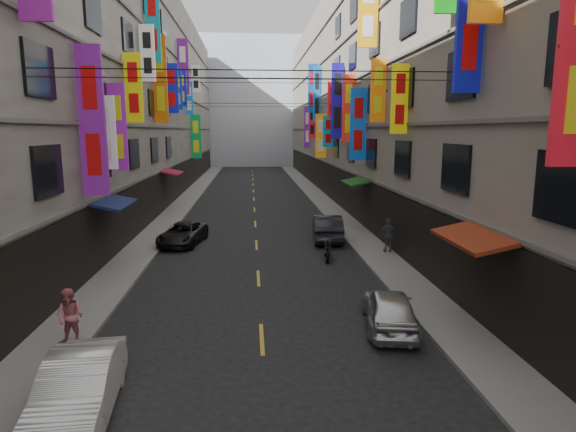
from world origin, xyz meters
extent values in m
cube|color=slate|center=(-6.00, 42.00, 0.06)|extent=(2.00, 90.00, 0.12)
cube|color=slate|center=(6.00, 42.00, 0.06)|extent=(2.00, 90.00, 0.12)
cube|color=gray|center=(-12.00, 42.00, 9.50)|extent=(10.00, 90.00, 19.00)
cube|color=black|center=(-6.95, 42.00, 1.50)|extent=(0.12, 85.50, 3.00)
cube|color=#66635E|center=(-6.94, 42.00, 3.20)|extent=(0.16, 90.00, 0.14)
cube|color=#66635E|center=(-6.94, 42.00, 6.40)|extent=(0.16, 90.00, 0.14)
cube|color=#66635E|center=(-6.94, 42.00, 9.60)|extent=(0.16, 90.00, 0.14)
cube|color=#66635E|center=(-6.94, 42.00, 12.80)|extent=(0.16, 90.00, 0.14)
cube|color=gray|center=(12.00, 42.00, 9.50)|extent=(10.00, 90.00, 19.00)
cube|color=black|center=(6.95, 42.00, 1.50)|extent=(0.12, 85.50, 3.00)
cube|color=#66635E|center=(6.94, 42.00, 3.20)|extent=(0.16, 90.00, 0.14)
cube|color=#66635E|center=(6.94, 42.00, 6.40)|extent=(0.16, 90.00, 0.14)
cube|color=#66635E|center=(6.94, 42.00, 9.60)|extent=(0.16, 90.00, 0.14)
cube|color=#66635E|center=(6.94, 42.00, 12.80)|extent=(0.16, 90.00, 0.14)
cube|color=silver|center=(0.00, 92.00, 11.00)|extent=(18.00, 8.00, 22.00)
cube|color=#0D119A|center=(6.48, 19.52, 9.67)|extent=(0.84, 0.18, 4.79)
cylinder|color=black|center=(6.53, 19.52, 9.67)|extent=(0.94, 0.08, 0.08)
cube|color=#6F1884|center=(-6.41, 24.18, 6.46)|extent=(0.99, 0.18, 5.81)
cylinder|color=black|center=(-6.46, 24.18, 6.46)|extent=(1.09, 0.08, 0.08)
cube|color=silver|center=(-6.47, 26.07, 6.02)|extent=(0.86, 0.18, 3.13)
cylinder|color=black|center=(-6.52, 26.07, 6.02)|extent=(0.96, 0.08, 0.08)
cube|color=yellow|center=(6.52, 26.45, 7.52)|extent=(0.76, 0.18, 3.10)
cylinder|color=black|center=(6.57, 26.45, 7.52)|extent=(0.86, 0.08, 0.08)
cube|color=purple|center=(-6.50, 28.23, 6.27)|extent=(0.80, 0.18, 4.08)
cylinder|color=black|center=(-6.55, 28.23, 6.27)|extent=(0.90, 0.08, 0.08)
cube|color=orange|center=(6.51, 30.24, 8.20)|extent=(0.78, 0.18, 3.26)
cylinder|color=black|center=(6.56, 30.24, 8.20)|extent=(0.88, 0.08, 0.08)
cube|color=#D5CF0B|center=(-6.44, 31.56, 8.37)|extent=(0.92, 0.18, 3.64)
cylinder|color=black|center=(-6.49, 31.56, 8.37)|extent=(1.02, 0.08, 0.08)
cube|color=#FFA60D|center=(6.35, 32.28, 12.69)|extent=(1.10, 0.18, 3.97)
cylinder|color=black|center=(6.40, 32.28, 12.69)|extent=(1.20, 0.08, 0.08)
cube|color=blue|center=(6.41, 34.36, 6.51)|extent=(0.99, 0.18, 4.40)
cylinder|color=black|center=(6.46, 34.36, 6.51)|extent=(1.09, 0.08, 0.08)
cube|color=white|center=(-6.47, 35.82, 10.80)|extent=(0.87, 0.18, 3.36)
cylinder|color=black|center=(-6.52, 35.82, 10.80)|extent=(0.97, 0.08, 0.08)
cube|color=#0C8395|center=(-6.44, 37.79, 12.97)|extent=(0.93, 0.18, 4.87)
cylinder|color=black|center=(-6.49, 37.79, 12.97)|extent=(1.03, 0.08, 0.08)
cube|color=red|center=(6.50, 37.96, 7.63)|extent=(0.80, 0.18, 4.58)
cylinder|color=black|center=(6.55, 37.96, 7.63)|extent=(0.90, 0.08, 0.08)
cube|color=#C3580A|center=(-6.43, 39.52, 9.62)|extent=(0.94, 0.18, 5.90)
cylinder|color=black|center=(-6.48, 39.52, 9.62)|extent=(1.04, 0.08, 0.08)
cube|color=#180D9D|center=(6.44, 41.88, 8.34)|extent=(0.92, 0.18, 5.67)
cylinder|color=black|center=(6.49, 41.88, 8.34)|extent=(1.02, 0.08, 0.08)
cube|color=#0F17B1|center=(-6.38, 44.13, 9.40)|extent=(1.03, 0.18, 3.81)
cylinder|color=black|center=(-6.43, 44.13, 9.40)|extent=(1.13, 0.08, 0.08)
cube|color=red|center=(6.49, 44.43, 8.63)|extent=(0.81, 0.18, 2.88)
cylinder|color=black|center=(6.54, 44.43, 8.63)|extent=(0.91, 0.08, 0.08)
cube|color=#0C8193|center=(6.45, 46.15, 6.06)|extent=(0.90, 0.18, 2.68)
cylinder|color=black|center=(6.50, 46.15, 6.06)|extent=(1.00, 0.08, 0.08)
cube|color=#0F2CB2|center=(-6.48, 47.85, 9.56)|extent=(0.85, 0.18, 3.29)
cylinder|color=black|center=(-6.53, 47.85, 9.56)|extent=(0.95, 0.08, 0.08)
cube|color=#0E17AC|center=(-6.45, 50.35, 9.93)|extent=(0.90, 0.18, 3.23)
cylinder|color=black|center=(-6.50, 50.35, 9.93)|extent=(1.00, 0.08, 0.08)
cube|color=#FF9E0E|center=(6.40, 50.05, 5.64)|extent=(1.00, 0.18, 4.07)
cylinder|color=black|center=(6.45, 50.05, 5.64)|extent=(1.10, 0.08, 0.08)
cube|color=#67167B|center=(-6.39, 51.55, 11.96)|extent=(1.01, 0.18, 5.06)
cylinder|color=black|center=(-6.44, 51.55, 11.96)|extent=(1.11, 0.08, 0.08)
cube|color=#0E58AD|center=(6.54, 54.26, 9.82)|extent=(0.73, 0.18, 5.53)
cylinder|color=black|center=(6.59, 54.26, 9.82)|extent=(0.83, 0.08, 0.08)
cube|color=blue|center=(-6.53, 56.44, 9.42)|extent=(0.75, 0.18, 3.33)
cylinder|color=black|center=(-6.58, 56.44, 9.42)|extent=(0.85, 0.08, 0.08)
cube|color=#0D41A2|center=(6.40, 56.34, 10.52)|extent=(0.99, 0.18, 5.00)
cylinder|color=black|center=(6.45, 56.34, 10.52)|extent=(1.09, 0.08, 0.08)
cube|color=red|center=(6.52, 57.68, 7.03)|extent=(0.76, 0.18, 3.50)
cylinder|color=black|center=(6.57, 57.68, 7.03)|extent=(0.86, 0.08, 0.08)
cube|color=#0B823A|center=(-6.33, 59.89, 5.48)|extent=(1.13, 0.18, 4.85)
cylinder|color=black|center=(-6.38, 59.89, 5.48)|extent=(1.23, 0.08, 0.08)
cube|color=silver|center=(-6.41, 62.34, 12.06)|extent=(0.99, 0.18, 3.01)
cylinder|color=black|center=(-6.46, 62.34, 12.06)|extent=(1.09, 0.08, 0.08)
cube|color=#5F1888|center=(6.52, 62.14, 6.53)|extent=(0.77, 0.18, 4.82)
cylinder|color=black|center=(6.57, 62.14, 6.53)|extent=(0.87, 0.08, 0.08)
cube|color=maroon|center=(6.30, 18.00, 3.00)|extent=(1.39, 3.20, 0.41)
cube|color=#16214E|center=(-6.30, 26.00, 3.00)|extent=(1.39, 3.20, 0.41)
cube|color=#154D14|center=(6.30, 34.00, 3.00)|extent=(1.39, 3.20, 0.41)
cube|color=maroon|center=(-6.30, 42.00, 3.00)|extent=(1.39, 3.20, 0.41)
cylinder|color=black|center=(0.00, 22.00, 8.20)|extent=(14.00, 0.04, 0.04)
cylinder|color=black|center=(0.00, 36.00, 9.40)|extent=(14.00, 0.04, 0.04)
cylinder|color=black|center=(0.00, 50.00, 8.60)|extent=(14.00, 0.04, 0.04)
cube|color=gold|center=(0.00, 18.00, 0.01)|extent=(0.12, 2.20, 0.01)
cube|color=gold|center=(0.00, 24.00, 0.01)|extent=(0.12, 2.20, 0.01)
cube|color=gold|center=(0.00, 30.00, 0.01)|extent=(0.12, 2.20, 0.01)
cube|color=gold|center=(0.00, 36.00, 0.01)|extent=(0.12, 2.20, 0.01)
cube|color=gold|center=(0.00, 42.00, 0.01)|extent=(0.12, 2.20, 0.01)
cube|color=gold|center=(0.00, 48.00, 0.01)|extent=(0.12, 2.20, 0.01)
cube|color=gold|center=(0.00, 54.00, 0.01)|extent=(0.12, 2.20, 0.01)
cube|color=gold|center=(0.00, 60.00, 0.01)|extent=(0.12, 2.20, 0.01)
cube|color=gold|center=(0.00, 66.00, 0.01)|extent=(0.12, 2.20, 0.01)
cube|color=gold|center=(0.00, 72.00, 0.01)|extent=(0.12, 2.20, 0.01)
cube|color=gold|center=(0.00, 78.00, 0.01)|extent=(0.12, 2.20, 0.01)
cylinder|color=black|center=(3.26, 26.07, 0.25)|extent=(0.20, 0.51, 0.50)
cylinder|color=black|center=(3.48, 27.35, 0.25)|extent=(0.20, 0.51, 0.50)
cube|color=black|center=(3.37, 26.71, 0.40)|extent=(0.51, 1.33, 0.18)
cube|color=black|center=(3.41, 26.95, 0.75)|extent=(0.41, 0.60, 0.22)
cylinder|color=black|center=(3.28, 26.17, 0.70)|extent=(0.14, 0.36, 0.88)
cylinder|color=black|center=(3.28, 26.17, 1.05)|extent=(0.50, 0.14, 0.06)
imported|color=white|center=(-4.00, 14.29, 0.67)|extent=(1.80, 4.18, 1.34)
imported|color=black|center=(-4.00, 30.50, 0.58)|extent=(2.63, 4.46, 1.16)
imported|color=silver|center=(4.00, 18.49, 0.64)|extent=(2.07, 3.93, 1.27)
imported|color=#25262C|center=(4.00, 30.85, 0.73)|extent=(1.92, 4.54, 1.46)
imported|color=#CB6B73|center=(-5.40, 17.82, 0.93)|extent=(0.88, 0.69, 1.63)
imported|color=#59595B|center=(6.56, 27.50, 0.98)|extent=(1.01, 0.59, 1.71)
camera|label=1|loc=(-0.27, 4.53, 6.10)|focal=30.00mm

